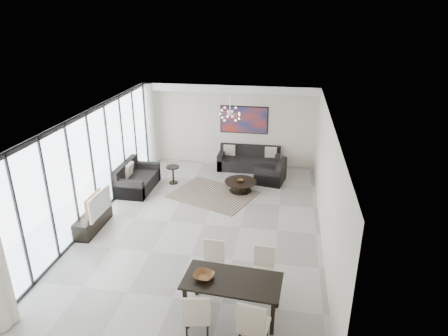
% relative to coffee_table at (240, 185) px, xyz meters
% --- Properties ---
extents(room_shell, '(6.00, 9.00, 2.90)m').
position_rel_coffee_table_xyz_m(room_shell, '(-0.22, -2.18, 1.26)').
color(room_shell, '#A8A39B').
rests_on(room_shell, ground).
extents(window_wall, '(0.37, 8.95, 2.90)m').
position_rel_coffee_table_xyz_m(window_wall, '(-3.54, -2.18, 1.27)').
color(window_wall, silver).
rests_on(window_wall, floor).
extents(soffit, '(5.98, 0.40, 0.26)m').
position_rel_coffee_table_xyz_m(soffit, '(-0.68, 2.12, 2.58)').
color(soffit, white).
rests_on(soffit, room_shell).
extents(painting, '(1.68, 0.04, 0.98)m').
position_rel_coffee_table_xyz_m(painting, '(-0.18, 2.29, 1.46)').
color(painting, '#B32F18').
rests_on(painting, room_shell).
extents(chandelier, '(0.66, 0.66, 0.71)m').
position_rel_coffee_table_xyz_m(chandelier, '(-0.38, 0.32, 2.16)').
color(chandelier, silver).
rests_on(chandelier, room_shell).
extents(rug, '(2.84, 2.53, 0.01)m').
position_rel_coffee_table_xyz_m(rug, '(-0.77, -0.40, -0.19)').
color(rug, black).
rests_on(rug, floor).
extents(coffee_table, '(0.98, 0.98, 0.34)m').
position_rel_coffee_table_xyz_m(coffee_table, '(0.00, 0.00, 0.00)').
color(coffee_table, black).
rests_on(coffee_table, floor).
extents(bowl_coffee, '(0.25, 0.25, 0.07)m').
position_rel_coffee_table_xyz_m(bowl_coffee, '(-0.01, -0.05, 0.18)').
color(bowl_coffee, brown).
rests_on(bowl_coffee, coffee_table).
extents(sofa_main, '(2.14, 0.88, 0.78)m').
position_rel_coffee_table_xyz_m(sofa_main, '(0.07, 1.89, 0.07)').
color(sofa_main, black).
rests_on(sofa_main, floor).
extents(loveseat, '(0.94, 1.68, 0.84)m').
position_rel_coffee_table_xyz_m(loveseat, '(-3.23, -0.37, 0.09)').
color(loveseat, black).
rests_on(loveseat, floor).
extents(armchair, '(1.03, 1.06, 0.77)m').
position_rel_coffee_table_xyz_m(armchair, '(0.90, 0.86, 0.07)').
color(armchair, black).
rests_on(armchair, floor).
extents(side_table, '(0.42, 0.42, 0.58)m').
position_rel_coffee_table_xyz_m(side_table, '(-2.22, 0.26, 0.20)').
color(side_table, black).
rests_on(side_table, floor).
extents(tv_console, '(0.40, 1.43, 0.45)m').
position_rel_coffee_table_xyz_m(tv_console, '(-3.44, -2.83, 0.03)').
color(tv_console, black).
rests_on(tv_console, floor).
extents(television, '(0.17, 1.06, 0.61)m').
position_rel_coffee_table_xyz_m(television, '(-3.28, -2.87, 0.56)').
color(television, gray).
rests_on(television, tv_console).
extents(dining_table, '(1.83, 1.01, 0.74)m').
position_rel_coffee_table_xyz_m(dining_table, '(0.51, -5.28, 0.46)').
color(dining_table, black).
rests_on(dining_table, floor).
extents(dining_chair_sw, '(0.52, 0.52, 0.97)m').
position_rel_coffee_table_xyz_m(dining_chair_sw, '(0.03, -6.03, 0.36)').
color(dining_chair_sw, beige).
rests_on(dining_chair_sw, floor).
extents(dining_chair_se, '(0.55, 0.55, 1.03)m').
position_rel_coffee_table_xyz_m(dining_chair_se, '(0.97, -6.13, 0.40)').
color(dining_chair_se, beige).
rests_on(dining_chair_se, floor).
extents(dining_chair_nw, '(0.44, 0.44, 0.93)m').
position_rel_coffee_table_xyz_m(dining_chair_nw, '(-0.01, -4.42, 0.34)').
color(dining_chair_nw, beige).
rests_on(dining_chair_nw, floor).
extents(dining_chair_ne, '(0.45, 0.45, 0.90)m').
position_rel_coffee_table_xyz_m(dining_chair_ne, '(1.02, -4.43, 0.32)').
color(dining_chair_ne, beige).
rests_on(dining_chair_ne, floor).
extents(bowl_dining, '(0.44, 0.44, 0.09)m').
position_rel_coffee_table_xyz_m(bowl_dining, '(-0.00, -5.31, 0.59)').
color(bowl_dining, brown).
rests_on(bowl_dining, dining_table).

